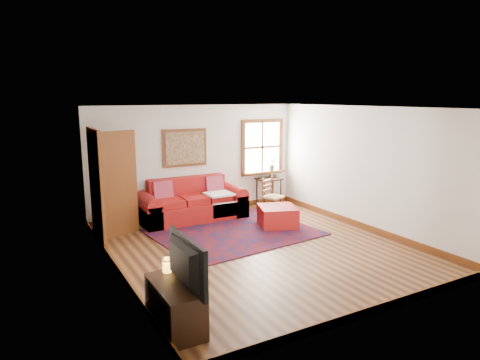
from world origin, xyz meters
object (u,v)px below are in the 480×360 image
red_leather_sofa (192,206)px  side_table (269,183)px  red_ottoman (278,216)px  ladder_back_chair (271,195)px  media_cabinet (175,306)px

red_leather_sofa → side_table: 2.17m
red_ottoman → red_leather_sofa: bearing=155.3°
ladder_back_chair → media_cabinet: ladder_back_chair is taller
side_table → media_cabinet: side_table is taller
red_leather_sofa → red_ottoman: bearing=-45.0°
ladder_back_chair → media_cabinet: size_ratio=0.90×
red_leather_sofa → red_ottoman: size_ratio=3.13×
red_ottoman → ladder_back_chair: (0.34, 0.77, 0.26)m
red_leather_sofa → ladder_back_chair: 1.81m
red_leather_sofa → media_cabinet: size_ratio=2.38×
red_leather_sofa → red_ottoman: (1.36, -1.36, -0.09)m
red_leather_sofa → ladder_back_chair: (1.70, -0.59, 0.17)m
red_ottoman → ladder_back_chair: size_ratio=0.84×
red_ottoman → media_cabinet: (-3.30, -2.76, 0.06)m
red_leather_sofa → side_table: red_leather_sofa is taller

